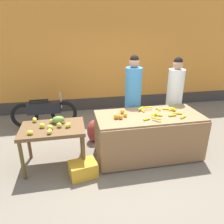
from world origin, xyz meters
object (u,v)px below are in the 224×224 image
object	(u,v)px
vendor_woman_white_shirt	(174,99)
produce_sack	(94,131)
parked_motorcycle	(44,112)
produce_crate	(83,169)
vendor_woman_blue_shirt	(133,99)

from	to	relation	value
vendor_woman_white_shirt	produce_sack	size ratio (longest dim) A/B	3.62
vendor_woman_white_shirt	parked_motorcycle	bearing A→B (deg)	159.51
vendor_woman_white_shirt	produce_crate	distance (m)	2.47
produce_sack	vendor_woman_white_shirt	bearing A→B (deg)	-3.12
vendor_woman_blue_shirt	produce_sack	distance (m)	1.09
parked_motorcycle	vendor_woman_white_shirt	bearing A→B (deg)	-20.49
vendor_woman_white_shirt	parked_motorcycle	world-z (taller)	vendor_woman_white_shirt
produce_crate	produce_sack	distance (m)	1.21
parked_motorcycle	produce_sack	bearing A→B (deg)	-41.09
vendor_woman_white_shirt	produce_crate	bearing A→B (deg)	-153.01
vendor_woman_white_shirt	produce_crate	world-z (taller)	vendor_woman_white_shirt
vendor_woman_blue_shirt	parked_motorcycle	bearing A→B (deg)	152.29
vendor_woman_blue_shirt	produce_crate	bearing A→B (deg)	-136.42
vendor_woman_white_shirt	parked_motorcycle	xyz separation A→B (m)	(-2.89, 1.08, -0.50)
parked_motorcycle	produce_sack	xyz separation A→B (m)	(1.13, -0.98, -0.15)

